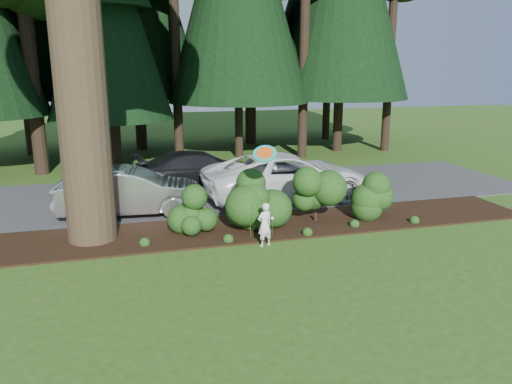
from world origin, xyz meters
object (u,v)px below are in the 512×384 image
Objects in this scene: car_silver_wagon at (131,192)px; car_dark_suv at (200,170)px; child at (265,225)px; frisbee at (265,153)px; car_white_suv at (287,176)px.

car_dark_suv is (2.57, 2.87, -0.03)m from car_silver_wagon.
car_silver_wagon is at bearing -67.77° from child.
child is at bearing 178.31° from car_dark_suv.
frisbee is (0.55, -6.62, 1.69)m from car_dark_suv.
car_dark_suv is at bearing -36.38° from car_silver_wagon.
child is 1.78× the size of frisbee.
car_dark_suv is 4.18× the size of child.
frisbee is (-2.03, -4.24, 1.59)m from car_white_suv.
car_dark_suv is at bearing 94.74° from frisbee.
car_silver_wagon is 3.86× the size of child.
child is at bearing 71.94° from frisbee.
car_white_suv is at bearing -79.15° from car_silver_wagon.
car_white_suv reaches higher than child.
car_dark_suv is at bearing -103.72° from child.
frisbee is at bearing -134.84° from car_silver_wagon.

